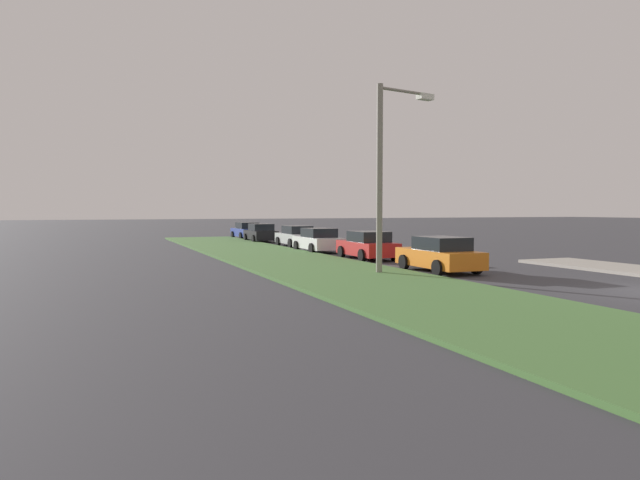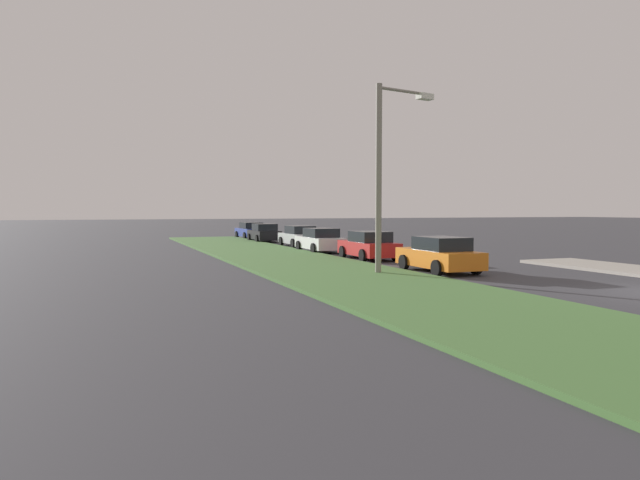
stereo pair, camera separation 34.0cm
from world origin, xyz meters
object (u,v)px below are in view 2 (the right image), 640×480
object	(u,v)px
parked_car_white	(320,240)
parked_car_blue	(251,231)
parked_car_orange	(439,255)
parked_car_black	(264,233)
parked_car_silver	(299,236)
streetlight	(386,164)
parked_car_red	(369,246)

from	to	relation	value
parked_car_white	parked_car_blue	xyz separation A→B (m)	(17.53, -0.07, 0.00)
parked_car_orange	parked_car_black	xyz separation A→B (m)	(24.35, 0.78, 0.00)
parked_car_silver	parked_car_black	world-z (taller)	same
parked_car_blue	streetlight	distance (m)	30.19
parked_car_white	parked_car_black	xyz separation A→B (m)	(12.07, 0.19, 0.00)
parked_car_orange	parked_car_black	distance (m)	24.36
parked_car_silver	parked_car_orange	bearing A→B (deg)	179.73
parked_car_orange	parked_car_blue	bearing A→B (deg)	2.15
streetlight	parked_car_blue	bearing A→B (deg)	-3.94
parked_car_white	streetlight	world-z (taller)	streetlight
parked_car_white	streetlight	bearing A→B (deg)	170.81
parked_car_black	parked_car_blue	size ratio (longest dim) A/B	0.99
parked_car_orange	streetlight	distance (m)	4.49
parked_car_silver	parked_car_red	bearing A→B (deg)	179.56
parked_car_black	parked_car_silver	bearing A→B (deg)	-172.75
parked_car_red	parked_car_black	bearing A→B (deg)	3.95
parked_car_orange	parked_car_silver	bearing A→B (deg)	1.31
parked_car_orange	parked_car_silver	world-z (taller)	same
parked_car_red	parked_car_blue	world-z (taller)	same
parked_car_silver	parked_car_blue	distance (m)	12.07
parked_car_red	parked_car_black	world-z (taller)	same
parked_car_orange	parked_car_black	size ratio (longest dim) A/B	1.00
parked_car_silver	parked_car_blue	bearing A→B (deg)	1.81
parked_car_red	parked_car_black	size ratio (longest dim) A/B	1.00
streetlight	parked_car_silver	bearing A→B (deg)	-8.07
parked_car_blue	parked_car_white	bearing A→B (deg)	177.80
parked_car_red	parked_car_white	bearing A→B (deg)	6.95
parked_car_white	parked_car_blue	distance (m)	17.53
parked_car_black	parked_car_white	bearing A→B (deg)	-178.14
parked_car_red	streetlight	xyz separation A→B (m)	(-6.68, 2.53, 3.67)
parked_car_orange	streetlight	size ratio (longest dim) A/B	0.58
parked_car_silver	streetlight	world-z (taller)	streetlight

